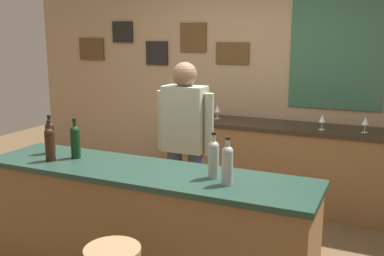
{
  "coord_description": "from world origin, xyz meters",
  "views": [
    {
      "loc": [
        1.54,
        -2.95,
        1.84
      ],
      "look_at": [
        -0.01,
        0.45,
        1.05
      ],
      "focal_mm": 41.49,
      "sensor_mm": 36.0,
      "label": 1
    }
  ],
  "objects_px": {
    "bartender": "(185,142)",
    "wine_bottle_a": "(50,136)",
    "wine_bottle_c": "(75,141)",
    "wine_bottle_d": "(214,158)",
    "wine_glass_a": "(217,109)",
    "wine_glass_c": "(365,122)",
    "wine_bottle_e": "(227,164)",
    "wine_glass_b": "(322,119)",
    "wine_bottle_b": "(50,143)"
  },
  "relations": [
    {
      "from": "bartender",
      "to": "wine_bottle_a",
      "type": "xyz_separation_m",
      "value": [
        -0.84,
        -0.71,
        0.12
      ]
    },
    {
      "from": "wine_bottle_c",
      "to": "wine_bottle_d",
      "type": "relative_size",
      "value": 1.0
    },
    {
      "from": "wine_bottle_a",
      "to": "wine_bottle_d",
      "type": "bearing_deg",
      "value": -1.48
    },
    {
      "from": "wine_bottle_c",
      "to": "wine_glass_a",
      "type": "height_order",
      "value": "wine_bottle_c"
    },
    {
      "from": "wine_bottle_d",
      "to": "wine_glass_c",
      "type": "bearing_deg",
      "value": 67.72
    },
    {
      "from": "wine_bottle_c",
      "to": "wine_bottle_e",
      "type": "bearing_deg",
      "value": -4.39
    },
    {
      "from": "wine_bottle_c",
      "to": "wine_glass_b",
      "type": "bearing_deg",
      "value": 51.41
    },
    {
      "from": "bartender",
      "to": "wine_bottle_c",
      "type": "distance_m",
      "value": 0.94
    },
    {
      "from": "wine_glass_a",
      "to": "wine_bottle_b",
      "type": "bearing_deg",
      "value": -102.52
    },
    {
      "from": "wine_bottle_e",
      "to": "wine_glass_c",
      "type": "distance_m",
      "value": 2.16
    },
    {
      "from": "wine_bottle_a",
      "to": "wine_bottle_b",
      "type": "xyz_separation_m",
      "value": [
        0.15,
        -0.17,
        0.0
      ]
    },
    {
      "from": "wine_bottle_b",
      "to": "wine_bottle_c",
      "type": "height_order",
      "value": "same"
    },
    {
      "from": "wine_bottle_c",
      "to": "wine_glass_b",
      "type": "xyz_separation_m",
      "value": [
        1.53,
        1.92,
        -0.05
      ]
    },
    {
      "from": "wine_glass_b",
      "to": "wine_glass_c",
      "type": "height_order",
      "value": "same"
    },
    {
      "from": "wine_bottle_b",
      "to": "wine_bottle_c",
      "type": "relative_size",
      "value": 1.0
    },
    {
      "from": "wine_bottle_d",
      "to": "wine_glass_a",
      "type": "distance_m",
      "value": 2.18
    },
    {
      "from": "wine_bottle_a",
      "to": "wine_bottle_e",
      "type": "xyz_separation_m",
      "value": [
        1.52,
        -0.12,
        0.0
      ]
    },
    {
      "from": "bartender",
      "to": "wine_glass_b",
      "type": "distance_m",
      "value": 1.53
    },
    {
      "from": "bartender",
      "to": "wine_glass_a",
      "type": "bearing_deg",
      "value": 99.13
    },
    {
      "from": "wine_bottle_a",
      "to": "wine_glass_c",
      "type": "xyz_separation_m",
      "value": [
        2.2,
        1.93,
        -0.05
      ]
    },
    {
      "from": "bartender",
      "to": "wine_bottle_e",
      "type": "relative_size",
      "value": 5.29
    },
    {
      "from": "wine_bottle_b",
      "to": "wine_glass_a",
      "type": "xyz_separation_m",
      "value": [
        0.48,
        2.17,
        -0.05
      ]
    },
    {
      "from": "wine_bottle_d",
      "to": "wine_bottle_c",
      "type": "bearing_deg",
      "value": 179.53
    },
    {
      "from": "wine_bottle_b",
      "to": "wine_glass_c",
      "type": "relative_size",
      "value": 1.97
    },
    {
      "from": "wine_glass_a",
      "to": "wine_glass_c",
      "type": "height_order",
      "value": "same"
    },
    {
      "from": "wine_bottle_a",
      "to": "wine_bottle_c",
      "type": "height_order",
      "value": "same"
    },
    {
      "from": "wine_bottle_b",
      "to": "wine_bottle_d",
      "type": "height_order",
      "value": "same"
    },
    {
      "from": "wine_bottle_c",
      "to": "wine_glass_b",
      "type": "height_order",
      "value": "wine_bottle_c"
    },
    {
      "from": "wine_glass_c",
      "to": "wine_bottle_a",
      "type": "bearing_deg",
      "value": -138.8
    },
    {
      "from": "wine_bottle_d",
      "to": "bartender",
      "type": "bearing_deg",
      "value": 126.97
    },
    {
      "from": "bartender",
      "to": "wine_glass_b",
      "type": "bearing_deg",
      "value": 50.79
    },
    {
      "from": "wine_bottle_b",
      "to": "wine_glass_c",
      "type": "bearing_deg",
      "value": 45.51
    },
    {
      "from": "wine_bottle_b",
      "to": "wine_glass_a",
      "type": "height_order",
      "value": "wine_bottle_b"
    },
    {
      "from": "wine_glass_b",
      "to": "wine_glass_c",
      "type": "distance_m",
      "value": 0.4
    },
    {
      "from": "wine_bottle_e",
      "to": "wine_glass_c",
      "type": "height_order",
      "value": "wine_bottle_e"
    },
    {
      "from": "wine_glass_b",
      "to": "bartender",
      "type": "bearing_deg",
      "value": -129.21
    },
    {
      "from": "wine_glass_c",
      "to": "wine_glass_a",
      "type": "bearing_deg",
      "value": 177.22
    },
    {
      "from": "wine_bottle_a",
      "to": "wine_bottle_b",
      "type": "height_order",
      "value": "same"
    },
    {
      "from": "wine_glass_a",
      "to": "wine_bottle_d",
      "type": "bearing_deg",
      "value": -69.33
    },
    {
      "from": "bartender",
      "to": "wine_bottle_e",
      "type": "xyz_separation_m",
      "value": [
        0.69,
        -0.83,
        0.12
      ]
    },
    {
      "from": "bartender",
      "to": "wine_glass_a",
      "type": "relative_size",
      "value": 10.45
    },
    {
      "from": "wine_bottle_b",
      "to": "wine_glass_a",
      "type": "distance_m",
      "value": 2.22
    },
    {
      "from": "wine_bottle_a",
      "to": "wine_glass_c",
      "type": "relative_size",
      "value": 1.97
    },
    {
      "from": "wine_bottle_c",
      "to": "wine_glass_a",
      "type": "relative_size",
      "value": 1.97
    },
    {
      "from": "wine_bottle_b",
      "to": "wine_glass_c",
      "type": "height_order",
      "value": "wine_bottle_b"
    },
    {
      "from": "wine_bottle_b",
      "to": "wine_bottle_a",
      "type": "bearing_deg",
      "value": 131.26
    },
    {
      "from": "wine_bottle_e",
      "to": "bartender",
      "type": "bearing_deg",
      "value": 129.59
    },
    {
      "from": "wine_glass_b",
      "to": "wine_glass_c",
      "type": "bearing_deg",
      "value": 5.07
    },
    {
      "from": "wine_bottle_c",
      "to": "wine_glass_c",
      "type": "height_order",
      "value": "wine_bottle_c"
    },
    {
      "from": "wine_bottle_c",
      "to": "bartender",
      "type": "bearing_deg",
      "value": 52.43
    }
  ]
}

